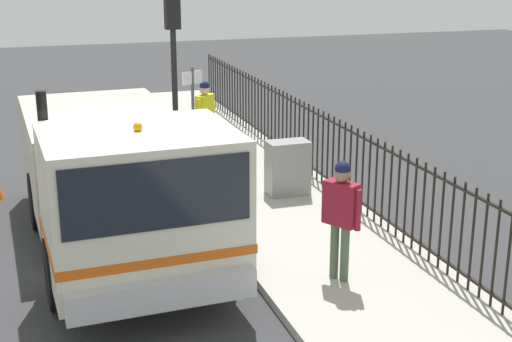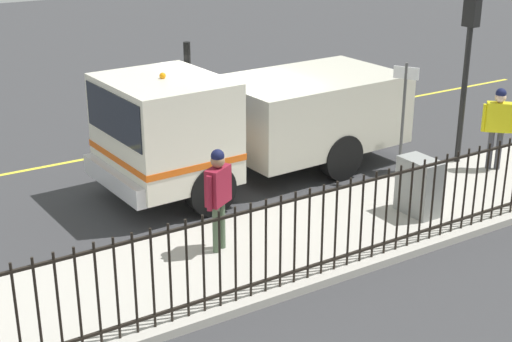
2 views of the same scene
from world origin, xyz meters
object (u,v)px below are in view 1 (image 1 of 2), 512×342
work_truck (118,174)px  street_sign (193,113)px  traffic_light_near (173,40)px  worker_standing (341,208)px  utility_cabinet (288,168)px  pedestrian_distant (205,111)px

work_truck → street_sign: bearing=-126.2°
work_truck → traffic_light_near: 4.92m
worker_standing → utility_cabinet: (0.64, 3.75, -0.54)m
pedestrian_distant → street_sign: bearing=-157.1°
street_sign → utility_cabinet: bearing=-32.2°
work_truck → pedestrian_distant: work_truck is taller
street_sign → work_truck: bearing=-123.9°
work_truck → street_sign: (1.80, 2.67, 0.26)m
pedestrian_distant → street_sign: size_ratio=0.74×
utility_cabinet → street_sign: street_sign is taller
pedestrian_distant → traffic_light_near: 1.78m
worker_standing → street_sign: 4.84m
work_truck → worker_standing: bearing=140.6°
traffic_light_near → street_sign: bearing=85.6°
traffic_light_near → utility_cabinet: traffic_light_near is taller
worker_standing → street_sign: street_sign is taller
worker_standing → street_sign: bearing=-19.3°
worker_standing → traffic_light_near: size_ratio=0.46×
traffic_light_near → pedestrian_distant: bearing=-162.6°
work_truck → utility_cabinet: work_truck is taller
work_truck → traffic_light_near: traffic_light_near is taller
utility_cabinet → street_sign: size_ratio=0.44×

